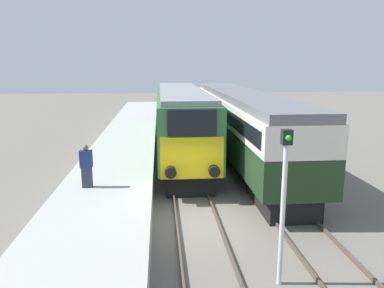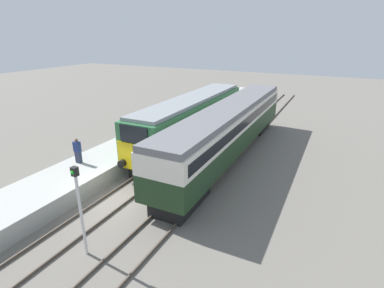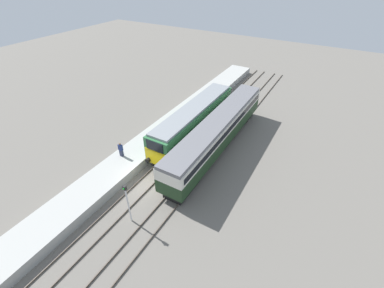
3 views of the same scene
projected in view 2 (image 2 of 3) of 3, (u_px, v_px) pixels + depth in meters
ground_plane at (116, 200)px, 16.49m from camera, size 120.00×120.00×0.00m
platform_left at (148, 139)px, 24.42m from camera, size 3.50×50.00×0.98m
rails_near_track at (164, 165)px, 20.67m from camera, size 1.51×60.00×0.14m
rails_far_track at (209, 175)px, 19.25m from camera, size 1.50×60.00×0.14m
locomotive at (192, 119)px, 23.57m from camera, size 2.70×15.34×4.02m
passenger_carriage at (230, 126)px, 21.53m from camera, size 2.75×19.31×3.90m
person_on_platform at (78, 151)px, 18.60m from camera, size 0.44×0.26×1.60m
signal_post at (80, 205)px, 11.68m from camera, size 0.24×0.28×3.96m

